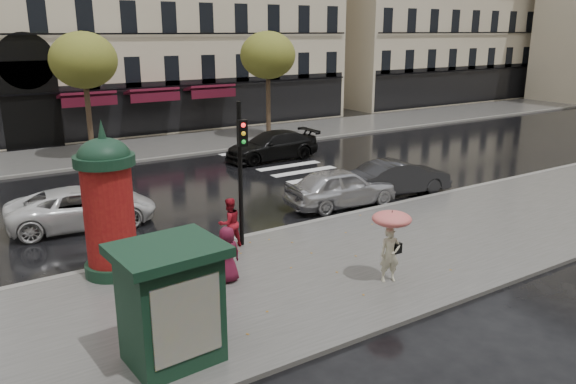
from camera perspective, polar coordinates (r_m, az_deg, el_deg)
ground at (r=16.81m, az=3.32°, el=-7.28°), size 160.00×160.00×0.00m
near_sidewalk at (r=16.42m, az=4.36°, el=-7.67°), size 90.00×7.00×0.12m
far_sidewalk at (r=33.39m, az=-16.29°, el=4.04°), size 90.00×6.00×0.12m
near_kerb at (r=19.11m, az=-1.99°, el=-4.10°), size 90.00×0.25×0.14m
far_kerb at (r=30.58m, az=-14.64°, el=3.12°), size 90.00×0.25×0.14m
zebra_crossing at (r=27.55m, az=1.66°, el=2.11°), size 3.60×11.75×0.01m
tree_far_left at (r=31.28m, az=-20.06°, el=12.42°), size 3.40×3.40×6.64m
tree_far_right at (r=35.46m, az=-2.06°, el=13.68°), size 3.40×3.40×6.64m
woman_umbrella at (r=15.17m, az=10.43°, el=-4.26°), size 1.05×1.05×2.03m
woman_red at (r=17.53m, az=-5.97°, el=-3.13°), size 0.84×0.69×1.59m
man_burgundy at (r=15.18m, az=-6.17°, el=-6.34°), size 0.78×0.53×1.55m
morris_column at (r=15.93m, az=-17.80°, el=-1.00°), size 1.61×1.61×4.33m
traffic_light at (r=17.07m, az=-4.80°, el=3.18°), size 0.31×0.43×4.53m
newsstand at (r=11.71m, az=-11.85°, el=-10.92°), size 2.20×1.89×2.51m
car_silver at (r=22.03m, az=5.43°, el=0.50°), size 4.64×2.19×1.54m
car_darkgrey at (r=24.03m, az=11.26°, el=1.47°), size 4.55×2.11×1.45m
car_white at (r=20.97m, az=-20.15°, el=-1.45°), size 5.25×2.87×1.39m
car_black at (r=29.99m, az=-1.67°, el=4.72°), size 5.17×2.15×1.49m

